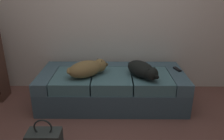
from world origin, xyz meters
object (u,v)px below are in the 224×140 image
object	(u,v)px
couch	(112,87)
dog_tan	(88,68)
dog_dark	(142,70)
tv_remote	(177,69)

from	to	relation	value
couch	dog_tan	xyz separation A→B (m)	(-0.30, -0.14, 0.33)
couch	dog_dark	world-z (taller)	dog_dark
dog_tan	tv_remote	distance (m)	1.21
dog_dark	tv_remote	size ratio (longest dim) A/B	3.53
dog_dark	tv_remote	bearing A→B (deg)	26.34
couch	tv_remote	size ratio (longest dim) A/B	12.74
couch	tv_remote	distance (m)	0.92
couch	tv_remote	bearing A→B (deg)	5.63
dog_dark	tv_remote	distance (m)	0.57
dog_tan	dog_dark	world-z (taller)	dog_tan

